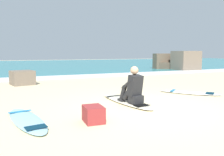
% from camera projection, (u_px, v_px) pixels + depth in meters
% --- Properties ---
extents(ground_plane, '(80.00, 80.00, 0.00)m').
position_uv_depth(ground_plane, '(150.00, 108.00, 5.73)').
color(ground_plane, beige).
extents(sea, '(80.00, 28.00, 0.10)m').
position_uv_depth(sea, '(40.00, 65.00, 25.01)').
color(sea, teal).
rests_on(sea, ground).
extents(breaking_foam, '(80.00, 0.90, 0.11)m').
position_uv_depth(breaking_foam, '(72.00, 77.00, 12.61)').
color(breaking_foam, white).
rests_on(breaking_foam, ground).
extents(surfboard_main, '(0.70, 2.36, 0.08)m').
position_uv_depth(surfboard_main, '(126.00, 101.00, 6.33)').
color(surfboard_main, '#EFE5C6').
rests_on(surfboard_main, ground).
extents(surfer_seated, '(0.46, 0.75, 0.95)m').
position_uv_depth(surfer_seated, '(133.00, 89.00, 5.95)').
color(surfer_seated, '#232326').
rests_on(surfer_seated, surfboard_main).
extents(surfboard_spare_near, '(0.85, 2.17, 0.08)m').
position_uv_depth(surfboard_spare_near, '(27.00, 120.00, 4.57)').
color(surfboard_spare_near, '#9ED1E5').
rests_on(surfboard_spare_near, ground).
extents(surfboard_spare_far, '(1.63, 1.87, 0.08)m').
position_uv_depth(surfboard_spare_far, '(190.00, 93.00, 7.67)').
color(surfboard_spare_far, white).
rests_on(surfboard_spare_far, ground).
extents(rock_outcrop_distant, '(2.40, 3.63, 1.49)m').
position_uv_depth(rock_outcrop_distant, '(177.00, 62.00, 17.66)').
color(rock_outcrop_distant, brown).
rests_on(rock_outcrop_distant, ground).
extents(shoreline_rock, '(1.05, 1.06, 0.60)m').
position_uv_depth(shoreline_rock, '(22.00, 78.00, 9.80)').
color(shoreline_rock, '#756656').
rests_on(shoreline_rock, ground).
extents(beach_bag, '(0.39, 0.50, 0.32)m').
position_uv_depth(beach_bag, '(93.00, 114.00, 4.52)').
color(beach_bag, maroon).
rests_on(beach_bag, ground).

